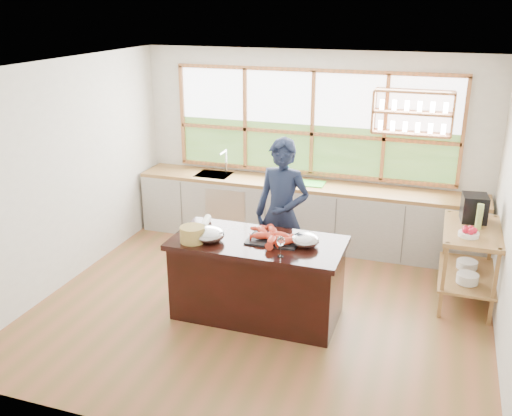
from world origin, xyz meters
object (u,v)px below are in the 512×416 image
at_px(cook, 282,215).
at_px(wicker_basket, 192,234).
at_px(island, 258,278).
at_px(espresso_machine, 474,208).

height_order(cook, wicker_basket, cook).
height_order(island, espresso_machine, espresso_machine).
height_order(espresso_machine, wicker_basket, espresso_machine).
bearing_deg(cook, island, -85.37).
bearing_deg(island, wicker_basket, -159.09).
relative_size(island, wicker_basket, 6.97).
xyz_separation_m(island, wicker_basket, (-0.65, -0.25, 0.53)).
bearing_deg(wicker_basket, espresso_machine, 29.50).
xyz_separation_m(island, espresso_machine, (2.19, 1.36, 0.60)).
bearing_deg(island, cook, 86.62).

